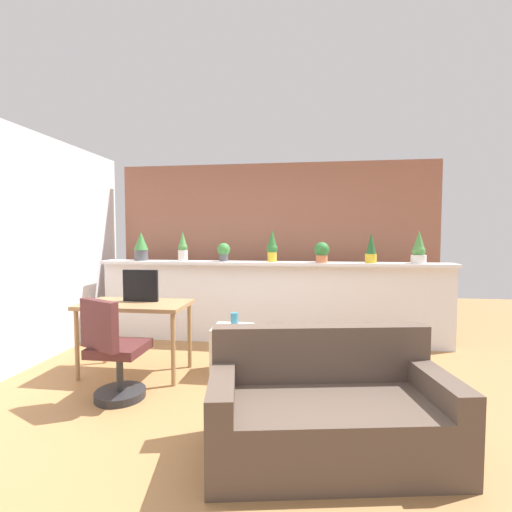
{
  "coord_description": "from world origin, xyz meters",
  "views": [
    {
      "loc": [
        0.47,
        -2.84,
        1.46
      ],
      "look_at": [
        -0.1,
        1.28,
        1.21
      ],
      "focal_mm": 25.7,
      "sensor_mm": 36.0,
      "label": 1
    }
  ],
  "objects": [
    {
      "name": "potted_plant_5",
      "position": [
        1.28,
        1.94,
        1.28
      ],
      "size": [
        0.14,
        0.14,
        0.4
      ],
      "color": "gold",
      "rests_on": "plant_shelf"
    },
    {
      "name": "potted_plant_4",
      "position": [
        0.67,
        1.93,
        1.24
      ],
      "size": [
        0.19,
        0.19,
        0.26
      ],
      "color": "#C66B42",
      "rests_on": "plant_shelf"
    },
    {
      "name": "divider_wall",
      "position": [
        0.0,
        2.0,
        0.53
      ],
      "size": [
        4.65,
        0.16,
        1.06
      ],
      "primitive_type": "cube",
      "color": "silver",
      "rests_on": "ground"
    },
    {
      "name": "tv_monitor",
      "position": [
        -1.27,
        0.81,
        0.92
      ],
      "size": [
        0.38,
        0.04,
        0.34
      ],
      "primitive_type": "cube",
      "color": "black",
      "rests_on": "desk"
    },
    {
      "name": "office_chair",
      "position": [
        -1.19,
        0.11,
        0.39
      ],
      "size": [
        0.52,
        0.52,
        0.91
      ],
      "color": "#262628",
      "rests_on": "ground"
    },
    {
      "name": "potted_plant_2",
      "position": [
        -0.63,
        1.98,
        1.24
      ],
      "size": [
        0.18,
        0.18,
        0.25
      ],
      "color": "#4C4C51",
      "rests_on": "plant_shelf"
    },
    {
      "name": "side_cube_shelf",
      "position": [
        -0.29,
        0.85,
        0.25
      ],
      "size": [
        0.4,
        0.41,
        0.5
      ],
      "color": "silver",
      "rests_on": "ground"
    },
    {
      "name": "plant_shelf",
      "position": [
        0.0,
        1.96,
        1.08
      ],
      "size": [
        4.65,
        0.31,
        0.04
      ],
      "primitive_type": "cube",
      "color": "silver",
      "rests_on": "divider_wall"
    },
    {
      "name": "brick_wall_behind",
      "position": [
        0.0,
        2.6,
        1.25
      ],
      "size": [
        4.65,
        0.1,
        2.5
      ],
      "primitive_type": "cube",
      "color": "#935B47",
      "rests_on": "ground"
    },
    {
      "name": "potted_plant_3",
      "position": [
        0.02,
        1.98,
        1.3
      ],
      "size": [
        0.15,
        0.15,
        0.42
      ],
      "color": "gold",
      "rests_on": "plant_shelf"
    },
    {
      "name": "potted_plant_1",
      "position": [
        -1.18,
        1.93,
        1.28
      ],
      "size": [
        0.13,
        0.13,
        0.4
      ],
      "color": "silver",
      "rests_on": "plant_shelf"
    },
    {
      "name": "ground_plane",
      "position": [
        0.0,
        0.0,
        0.0
      ],
      "size": [
        12.0,
        12.0,
        0.0
      ],
      "primitive_type": "plane",
      "color": "#9E7042"
    },
    {
      "name": "vase_on_shelf",
      "position": [
        -0.27,
        0.89,
        0.57
      ],
      "size": [
        0.08,
        0.08,
        0.14
      ],
      "primitive_type": "cylinder",
      "color": "teal",
      "rests_on": "side_cube_shelf"
    },
    {
      "name": "couch",
      "position": [
        0.62,
        -0.43,
        0.28
      ],
      "size": [
        1.67,
        1.03,
        0.8
      ],
      "color": "brown",
      "rests_on": "ground"
    },
    {
      "name": "potted_plant_0",
      "position": [
        -1.8,
        1.97,
        1.3
      ],
      "size": [
        0.19,
        0.19,
        0.4
      ],
      "color": "#4C4C51",
      "rests_on": "plant_shelf"
    },
    {
      "name": "desk",
      "position": [
        -1.29,
        0.73,
        0.67
      ],
      "size": [
        1.1,
        0.6,
        0.75
      ],
      "color": "#99754C",
      "rests_on": "ground"
    },
    {
      "name": "potted_plant_6",
      "position": [
        1.87,
        1.97,
        1.27
      ],
      "size": [
        0.18,
        0.18,
        0.42
      ],
      "color": "silver",
      "rests_on": "plant_shelf"
    }
  ]
}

